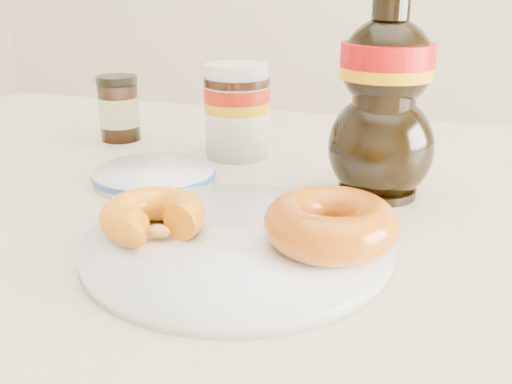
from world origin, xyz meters
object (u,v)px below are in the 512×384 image
(syrup_bottle, at_px, (384,95))
(dark_jar, at_px, (119,109))
(donut_whole, at_px, (331,223))
(plate, at_px, (237,242))
(dining_table, at_px, (293,288))
(blue_rim_saucer, at_px, (154,174))
(nutella_jar, at_px, (237,107))
(donut_bitten, at_px, (153,216))

(syrup_bottle, height_order, dark_jar, syrup_bottle)
(donut_whole, xyz_separation_m, syrup_bottle, (0.02, 0.17, 0.08))
(dark_jar, bearing_deg, plate, -45.05)
(dining_table, xyz_separation_m, syrup_bottle, (0.07, 0.08, 0.19))
(plate, distance_m, blue_rim_saucer, 0.20)
(dining_table, relative_size, plate, 5.34)
(nutella_jar, xyz_separation_m, blue_rim_saucer, (-0.06, -0.12, -0.06))
(dining_table, xyz_separation_m, plate, (-0.03, -0.09, 0.09))
(syrup_bottle, xyz_separation_m, dark_jar, (-0.38, 0.11, -0.06))
(nutella_jar, distance_m, blue_rim_saucer, 0.15)
(dining_table, height_order, donut_bitten, donut_bitten)
(donut_whole, bearing_deg, blue_rim_saucer, 150.45)
(dining_table, xyz_separation_m, dark_jar, (-0.31, 0.19, 0.13))
(dark_jar, bearing_deg, donut_bitten, -54.62)
(nutella_jar, bearing_deg, syrup_bottle, -24.36)
(donut_whole, distance_m, nutella_jar, 0.31)
(dining_table, bearing_deg, nutella_jar, 125.78)
(dining_table, distance_m, dark_jar, 0.39)
(donut_whole, height_order, blue_rim_saucer, donut_whole)
(dining_table, height_order, blue_rim_saucer, blue_rim_saucer)
(donut_bitten, bearing_deg, plate, 23.45)
(dining_table, distance_m, plate, 0.13)
(nutella_jar, bearing_deg, donut_whole, -55.61)
(dining_table, relative_size, dark_jar, 15.40)
(dining_table, xyz_separation_m, donut_whole, (0.05, -0.09, 0.12))
(dining_table, distance_m, donut_whole, 0.15)
(blue_rim_saucer, bearing_deg, donut_whole, -29.55)
(nutella_jar, relative_size, syrup_bottle, 0.55)
(plate, xyz_separation_m, blue_rim_saucer, (-0.15, 0.14, 0.00))
(syrup_bottle, height_order, blue_rim_saucer, syrup_bottle)
(dining_table, bearing_deg, blue_rim_saucer, 165.73)
(nutella_jar, distance_m, dark_jar, 0.19)
(nutella_jar, bearing_deg, dining_table, -54.22)
(plate, distance_m, nutella_jar, 0.28)
(donut_whole, height_order, dark_jar, dark_jar)
(donut_bitten, relative_size, nutella_jar, 0.75)
(donut_whole, bearing_deg, plate, -174.63)
(plate, relative_size, dark_jar, 2.89)
(nutella_jar, height_order, blue_rim_saucer, nutella_jar)
(nutella_jar, relative_size, blue_rim_saucer, 0.84)
(donut_bitten, height_order, donut_whole, donut_whole)
(dining_table, bearing_deg, dark_jar, 148.22)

